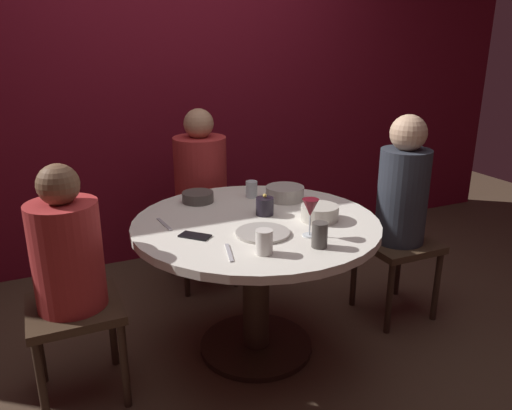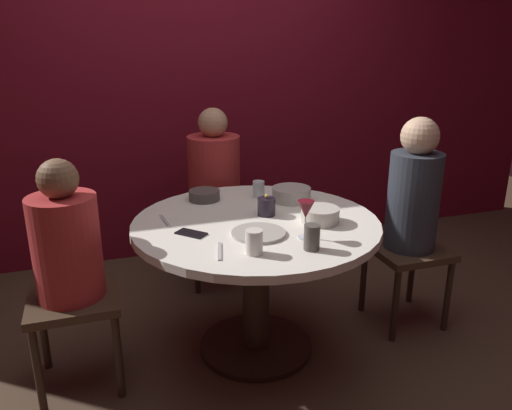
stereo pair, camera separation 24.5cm
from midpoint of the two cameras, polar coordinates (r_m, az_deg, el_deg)
ground_plane at (r=2.82m, az=-2.59°, el=-15.91°), size 8.00×8.00×0.00m
back_wall at (r=3.73m, az=-11.48°, el=13.69°), size 6.00×0.10×2.60m
dining_table at (r=2.54m, az=-2.77°, el=-5.36°), size 1.22×1.22×0.73m
seated_diner_left at (r=2.35m, az=-23.45°, el=-5.78°), size 0.40×0.40×1.11m
seated_diner_back at (r=3.27m, az=-8.45°, el=2.93°), size 0.40×0.40×1.18m
seated_diner_right at (r=2.91m, az=14.00°, el=0.90°), size 0.40×0.40×1.20m
candle_holder at (r=2.54m, az=-1.76°, el=-0.18°), size 0.09×0.09×0.11m
wine_glass at (r=2.24m, az=3.10°, el=-0.55°), size 0.08×0.08×0.18m
dinner_plate at (r=2.30m, az=-2.28°, el=-3.25°), size 0.25×0.25×0.01m
cell_phone at (r=2.31m, az=-9.99°, el=-3.53°), size 0.15×0.15×0.01m
bowl_serving_large at (r=2.78m, az=-9.14°, el=0.87°), size 0.17×0.17×0.06m
bowl_salad_center at (r=2.78m, az=0.78°, el=1.33°), size 0.21×0.21×0.07m
bowl_small_white at (r=2.48m, az=4.44°, el=-0.94°), size 0.19×0.19×0.07m
cup_near_candle at (r=2.09m, az=-2.44°, el=-4.28°), size 0.07×0.07×0.11m
cup_by_left_diner at (r=2.16m, az=4.02°, el=-3.47°), size 0.07×0.07×0.11m
cup_by_right_diner at (r=2.83m, az=-3.00°, el=1.77°), size 0.07×0.07×0.09m
fork_near_plate at (r=2.48m, az=-13.19°, el=-2.18°), size 0.03×0.18×0.01m
knife_near_plate at (r=2.12m, az=-6.40°, el=-5.46°), size 0.06×0.18×0.01m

